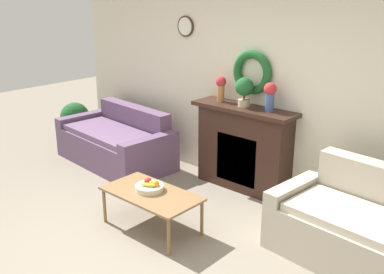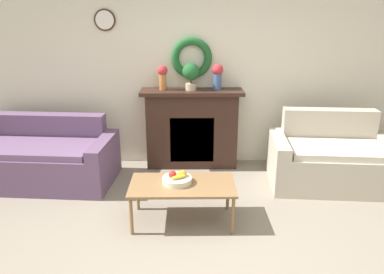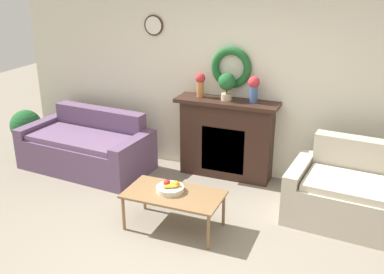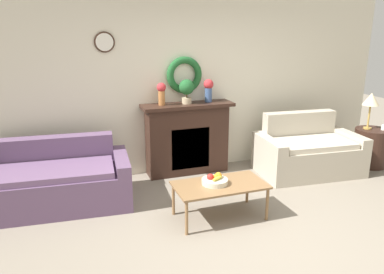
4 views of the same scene
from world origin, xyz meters
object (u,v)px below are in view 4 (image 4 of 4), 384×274
object	(u,v)px
loveseat_right	(308,152)
potted_plant_on_mantel	(187,89)
side_table_by_loveseat	(370,147)
fireplace	(187,138)
fruit_bowl	(215,180)
coffee_table	(220,187)
vase_on_mantel_left	(162,92)
table_lamp	(371,100)
vase_on_mantel_right	(208,89)
couch_left	(56,182)
mug	(384,127)

from	to	relation	value
loveseat_right	potted_plant_on_mantel	distance (m)	2.14
loveseat_right	side_table_by_loveseat	world-z (taller)	loveseat_right
fireplace	fruit_bowl	world-z (taller)	fireplace
potted_plant_on_mantel	fruit_bowl	bearing A→B (deg)	-95.99
side_table_by_loveseat	loveseat_right	bearing A→B (deg)	175.12
fireplace	side_table_by_loveseat	distance (m)	3.03
coffee_table	vase_on_mantel_left	world-z (taller)	vase_on_mantel_left
table_lamp	potted_plant_on_mantel	bearing A→B (deg)	167.27
loveseat_right	vase_on_mantel_left	world-z (taller)	vase_on_mantel_left
vase_on_mantel_left	fruit_bowl	bearing A→B (deg)	-81.45
fruit_bowl	table_lamp	bearing A→B (deg)	15.23
vase_on_mantel_right	potted_plant_on_mantel	xyz separation A→B (m)	(-0.36, -0.02, 0.02)
couch_left	vase_on_mantel_left	world-z (taller)	vase_on_mantel_left
fireplace	coffee_table	distance (m)	1.54
coffee_table	side_table_by_loveseat	xyz separation A→B (m)	(3.05, 0.80, -0.08)
side_table_by_loveseat	potted_plant_on_mantel	world-z (taller)	potted_plant_on_mantel
loveseat_right	side_table_by_loveseat	bearing A→B (deg)	0.18
side_table_by_loveseat	coffee_table	bearing A→B (deg)	-165.21
fireplace	loveseat_right	size ratio (longest dim) A/B	0.86
fireplace	coffee_table	bearing A→B (deg)	-94.27
side_table_by_loveseat	vase_on_mantel_right	distance (m)	2.87
coffee_table	side_table_by_loveseat	world-z (taller)	side_table_by_loveseat
loveseat_right	potted_plant_on_mantel	xyz separation A→B (m)	(-1.79, 0.61, 1.00)
vase_on_mantel_right	potted_plant_on_mantel	world-z (taller)	potted_plant_on_mantel
mug	vase_on_mantel_right	distance (m)	2.90
fruit_bowl	mug	xyz separation A→B (m)	(3.22, 0.68, 0.19)
couch_left	fruit_bowl	bearing A→B (deg)	-24.40
loveseat_right	fruit_bowl	distance (m)	2.14
table_lamp	mug	size ratio (longest dim) A/B	7.14
vase_on_mantel_right	potted_plant_on_mantel	distance (m)	0.36
couch_left	potted_plant_on_mantel	world-z (taller)	potted_plant_on_mantel
couch_left	vase_on_mantel_right	bearing A→B (deg)	17.25
fireplace	loveseat_right	distance (m)	1.90
side_table_by_loveseat	mug	xyz separation A→B (m)	(0.12, -0.09, 0.35)
couch_left	table_lamp	bearing A→B (deg)	2.78
fruit_bowl	table_lamp	xyz separation A→B (m)	(3.04, 0.83, 0.62)
couch_left	vase_on_mantel_right	size ratio (longest dim) A/B	5.49
table_lamp	fireplace	bearing A→B (deg)	166.95
side_table_by_loveseat	fruit_bowl	bearing A→B (deg)	-166.02
vase_on_mantel_left	potted_plant_on_mantel	distance (m)	0.38
loveseat_right	potted_plant_on_mantel	world-z (taller)	potted_plant_on_mantel
couch_left	vase_on_mantel_left	distance (m)	1.91
coffee_table	potted_plant_on_mantel	size ratio (longest dim) A/B	2.97
loveseat_right	vase_on_mantel_right	distance (m)	1.85
loveseat_right	vase_on_mantel_right	xyz separation A→B (m)	(-1.43, 0.63, 0.98)
vase_on_mantel_left	couch_left	bearing A→B (deg)	-161.82
mug	potted_plant_on_mantel	size ratio (longest dim) A/B	0.23
couch_left	loveseat_right	distance (m)	3.72
loveseat_right	mug	distance (m)	1.34
mug	vase_on_mantel_right	bearing A→B (deg)	163.20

